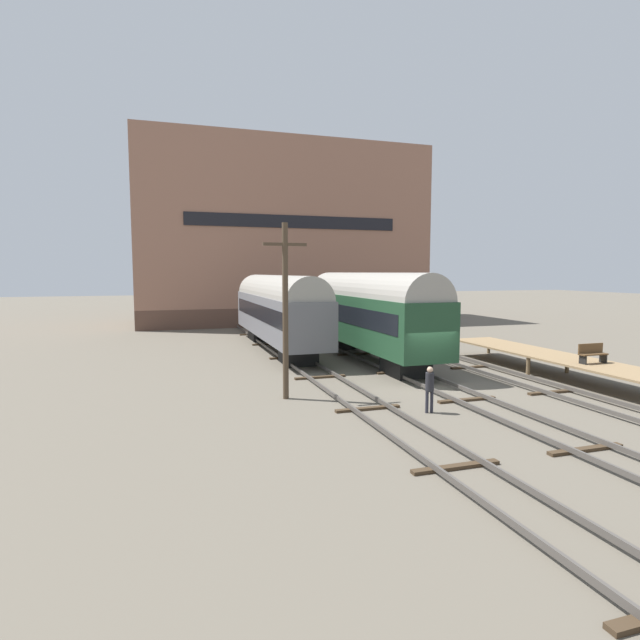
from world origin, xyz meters
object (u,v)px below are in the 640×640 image
at_px(person_worker, 430,385).
at_px(bench, 592,353).
at_px(utility_pole, 285,308).
at_px(train_car_grey, 277,307).
at_px(train_car_green, 368,310).

bearing_deg(person_worker, bench, 10.43).
distance_m(bench, person_worker, 9.62).
distance_m(person_worker, utility_pole, 6.48).
bearing_deg(bench, utility_pole, 172.26).
xyz_separation_m(train_car_grey, person_worker, (2.04, -16.60, -1.82)).
height_order(person_worker, utility_pole, utility_pole).
distance_m(train_car_green, bench, 12.06).
bearing_deg(train_car_grey, person_worker, -82.98).
distance_m(train_car_green, person_worker, 11.76).
relative_size(train_car_grey, person_worker, 9.41).
bearing_deg(bench, train_car_grey, 127.73).
bearing_deg(bench, person_worker, -169.57).
height_order(bench, utility_pole, utility_pole).
bearing_deg(train_car_green, train_car_grey, 129.94).
relative_size(train_car_grey, utility_pole, 2.27).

